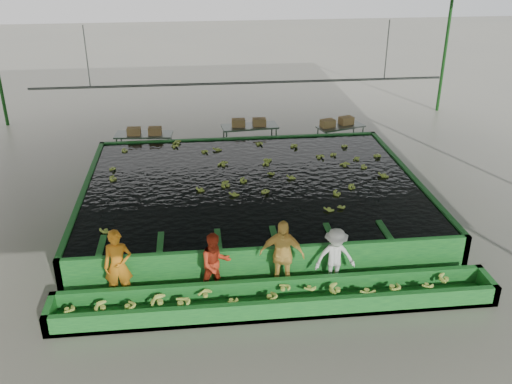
{
  "coord_description": "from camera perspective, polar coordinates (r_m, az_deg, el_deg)",
  "views": [
    {
      "loc": [
        -1.64,
        -14.01,
        7.8
      ],
      "look_at": [
        0.0,
        0.5,
        1.0
      ],
      "focal_mm": 40.0,
      "sensor_mm": 36.0,
      "label": 1
    }
  ],
  "objects": [
    {
      "name": "packing_table_right",
      "position": [
        22.52,
        8.41,
        5.56
      ],
      "size": [
        1.96,
        1.24,
        0.83
      ],
      "primitive_type": null,
      "rotation": [
        0.0,
        0.0,
        0.3
      ],
      "color": "#59605B",
      "rests_on": "ground"
    },
    {
      "name": "rail_hanger_left",
      "position": [
        19.68,
        -16.58,
        12.83
      ],
      "size": [
        0.04,
        0.04,
        2.0
      ],
      "primitive_type": "cylinder",
      "color": "#59605B",
      "rests_on": "shed_roof"
    },
    {
      "name": "worker_b",
      "position": [
        13.24,
        -4.09,
        -7.18
      ],
      "size": [
        0.89,
        0.78,
        1.54
      ],
      "primitive_type": "imported",
      "rotation": [
        0.0,
        0.0,
        0.29
      ],
      "color": "#B63117",
      "rests_on": "ground"
    },
    {
      "name": "rail_hanger_right",
      "position": [
        20.49,
        12.95,
        13.67
      ],
      "size": [
        0.04,
        0.04,
        2.0
      ],
      "primitive_type": "cylinder",
      "color": "#59605B",
      "rests_on": "shed_roof"
    },
    {
      "name": "ground",
      "position": [
        16.12,
        0.2,
        -3.97
      ],
      "size": [
        80.0,
        80.0,
        0.0
      ],
      "primitive_type": "plane",
      "color": "slate",
      "rests_on": "ground"
    },
    {
      "name": "worker_d",
      "position": [
        13.61,
        7.92,
        -6.5
      ],
      "size": [
        0.98,
        0.58,
        1.5
      ],
      "primitive_type": "imported",
      "rotation": [
        0.0,
        0.0,
        0.02
      ],
      "color": "silver",
      "rests_on": "ground"
    },
    {
      "name": "tank_water",
      "position": [
        17.08,
        -0.38,
        0.95
      ],
      "size": [
        9.7,
        7.7,
        0.0
      ],
      "primitive_type": "cube",
      "color": "black",
      "rests_on": "flotation_tank"
    },
    {
      "name": "trough_bananas",
      "position": [
        12.88,
        2.08,
        -10.13
      ],
      "size": [
        8.59,
        0.57,
        0.11
      ],
      "primitive_type": null,
      "color": "#A5C242",
      "rests_on": "sorting_trough"
    },
    {
      "name": "sorting_trough",
      "position": [
        12.97,
        2.07,
        -10.67
      ],
      "size": [
        10.0,
        1.0,
        0.5
      ],
      "primitive_type": null,
      "color": "#1C6A23",
      "rests_on": "ground"
    },
    {
      "name": "flotation_tank",
      "position": [
        17.24,
        -0.37,
        -0.26
      ],
      "size": [
        10.0,
        8.0,
        0.9
      ],
      "primitive_type": null,
      "color": "#1C6A23",
      "rests_on": "ground"
    },
    {
      "name": "packing_table_left",
      "position": [
        21.49,
        -11.06,
        4.55
      ],
      "size": [
        2.14,
        1.02,
        0.94
      ],
      "primitive_type": null,
      "rotation": [
        0.0,
        0.0,
        -0.1
      ],
      "color": "#59605B",
      "rests_on": "ground"
    },
    {
      "name": "worker_a",
      "position": [
        13.31,
        -13.63,
        -7.18
      ],
      "size": [
        0.66,
        0.45,
        1.75
      ],
      "primitive_type": "imported",
      "rotation": [
        0.0,
        0.0,
        0.04
      ],
      "color": "orange",
      "rests_on": "ground"
    },
    {
      "name": "shed_roof",
      "position": [
        14.38,
        0.23,
        13.74
      ],
      "size": [
        20.0,
        22.0,
        0.04
      ],
      "primitive_type": "cube",
      "color": "gray",
      "rests_on": "shed_posts"
    },
    {
      "name": "box_stack_right",
      "position": [
        22.41,
        8.08,
        6.6
      ],
      "size": [
        1.4,
        0.77,
        0.29
      ],
      "primitive_type": null,
      "rotation": [
        0.0,
        0.0,
        0.31
      ],
      "color": "olive",
      "rests_on": "packing_table_right"
    },
    {
      "name": "shed_posts",
      "position": [
        15.07,
        0.21,
        4.38
      ],
      "size": [
        20.0,
        22.0,
        5.0
      ],
      "primitive_type": null,
      "color": "#134112",
      "rests_on": "ground"
    },
    {
      "name": "cableway_rail",
      "position": [
        19.68,
        -1.5,
        10.84
      ],
      "size": [
        0.08,
        0.08,
        14.0
      ],
      "primitive_type": "cylinder",
      "color": "#59605B",
      "rests_on": "shed_roof"
    },
    {
      "name": "packing_table_mid",
      "position": [
        21.92,
        -0.63,
        5.46
      ],
      "size": [
        2.18,
        1.04,
        0.96
      ],
      "primitive_type": null,
      "rotation": [
        0.0,
        0.0,
        0.09
      ],
      "color": "#59605B",
      "rests_on": "ground"
    },
    {
      "name": "floating_bananas",
      "position": [
        17.81,
        -0.65,
        1.99
      ],
      "size": [
        8.1,
        5.52,
        0.11
      ],
      "primitive_type": null,
      "color": "#A5C242",
      "rests_on": "tank_water"
    },
    {
      "name": "box_stack_mid",
      "position": [
        21.73,
        -0.72,
        6.63
      ],
      "size": [
        1.29,
        0.37,
        0.28
      ],
      "primitive_type": null,
      "rotation": [
        0.0,
        0.0,
        -0.01
      ],
      "color": "olive",
      "rests_on": "packing_table_mid"
    },
    {
      "name": "box_stack_left",
      "position": [
        21.24,
        -11.07,
        5.66
      ],
      "size": [
        1.25,
        0.4,
        0.27
      ],
      "primitive_type": null,
      "rotation": [
        0.0,
        0.0,
        -0.04
      ],
      "color": "olive",
      "rests_on": "packing_table_left"
    },
    {
      "name": "worker_c",
      "position": [
        13.3,
        2.6,
        -6.33
      ],
      "size": [
        1.13,
        0.67,
        1.79
      ],
      "primitive_type": "imported",
      "rotation": [
        0.0,
        0.0,
        -0.24
      ],
      "color": "#EDBD50",
      "rests_on": "ground"
    }
  ]
}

